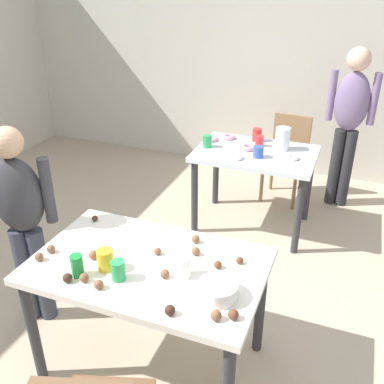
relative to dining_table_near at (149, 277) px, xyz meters
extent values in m
plane|color=tan|center=(-0.02, 0.08, -0.65)|extent=(6.40, 6.40, 0.00)
cube|color=beige|center=(-0.02, 3.28, 0.65)|extent=(6.40, 0.10, 2.60)
cube|color=silver|center=(0.00, 0.00, 0.08)|extent=(1.27, 0.79, 0.04)
cylinder|color=#2D2D33|center=(-0.57, -0.34, -0.30)|extent=(0.06, 0.06, 0.71)
cylinder|color=#2D2D33|center=(-0.57, 0.34, -0.30)|extent=(0.06, 0.06, 0.71)
cylinder|color=#2D2D33|center=(0.57, 0.34, -0.30)|extent=(0.06, 0.06, 0.71)
cube|color=silver|center=(0.16, 1.81, 0.08)|extent=(1.04, 0.72, 0.04)
cylinder|color=#2D2D33|center=(-0.30, 1.51, -0.30)|extent=(0.06, 0.06, 0.71)
cylinder|color=#2D2D33|center=(0.62, 1.51, -0.30)|extent=(0.06, 0.06, 0.71)
cylinder|color=#2D2D33|center=(-0.30, 2.11, -0.30)|extent=(0.06, 0.06, 0.71)
cylinder|color=#2D2D33|center=(0.62, 2.11, -0.30)|extent=(0.06, 0.06, 0.71)
cube|color=olive|center=(0.32, 2.45, -0.22)|extent=(0.44, 0.44, 0.04)
cube|color=olive|center=(0.34, 2.63, 0.01)|extent=(0.38, 0.08, 0.42)
cylinder|color=olive|center=(0.47, 2.27, -0.45)|extent=(0.04, 0.04, 0.41)
cylinder|color=olive|center=(0.13, 2.30, -0.45)|extent=(0.04, 0.04, 0.41)
cylinder|color=olive|center=(0.51, 2.60, -0.45)|extent=(0.04, 0.04, 0.41)
cylinder|color=olive|center=(0.17, 2.64, -0.45)|extent=(0.04, 0.04, 0.41)
cylinder|color=#383D4C|center=(-0.97, 0.07, -0.30)|extent=(0.11, 0.11, 0.70)
cylinder|color=#383D4C|center=(-0.86, 0.10, -0.30)|extent=(0.11, 0.11, 0.70)
ellipsoid|color=#333338|center=(-0.91, 0.08, 0.30)|extent=(0.37, 0.29, 0.50)
sphere|color=tan|center=(-0.91, 0.08, 0.64)|extent=(0.19, 0.19, 0.19)
cylinder|color=#333338|center=(-0.73, 0.15, 0.33)|extent=(0.09, 0.09, 0.42)
cylinder|color=#28282D|center=(0.92, 2.56, -0.26)|extent=(0.11, 0.11, 0.79)
cylinder|color=#28282D|center=(0.81, 2.56, -0.26)|extent=(0.11, 0.11, 0.79)
ellipsoid|color=slate|center=(0.87, 2.56, 0.42)|extent=(0.33, 0.21, 0.56)
sphere|color=beige|center=(0.87, 2.56, 0.81)|extent=(0.22, 0.22, 0.22)
cylinder|color=slate|center=(1.06, 2.55, 0.46)|extent=(0.07, 0.07, 0.48)
cylinder|color=slate|center=(0.68, 2.56, 0.46)|extent=(0.07, 0.07, 0.48)
cylinder|color=white|center=(0.44, -0.12, 0.14)|extent=(0.20, 0.20, 0.08)
cylinder|color=#198438|center=(-0.29, -0.23, 0.16)|extent=(0.07, 0.07, 0.12)
cube|color=silver|center=(-0.26, 0.28, 0.10)|extent=(0.17, 0.02, 0.01)
cylinder|color=yellow|center=(-0.18, -0.13, 0.15)|extent=(0.09, 0.09, 0.12)
cylinder|color=white|center=(0.22, -0.04, 0.16)|extent=(0.08, 0.08, 0.12)
cylinder|color=green|center=(-0.08, -0.18, 0.15)|extent=(0.07, 0.07, 0.11)
sphere|color=brown|center=(0.14, -0.08, 0.12)|extent=(0.05, 0.05, 0.05)
sphere|color=brown|center=(-0.56, -0.20, 0.12)|extent=(0.05, 0.05, 0.05)
sphere|color=brown|center=(0.37, 0.10, 0.12)|extent=(0.04, 0.04, 0.04)
sphere|color=#3D2319|center=(-0.31, -0.29, 0.12)|extent=(0.05, 0.05, 0.05)
sphere|color=brown|center=(0.02, 0.09, 0.12)|extent=(0.04, 0.04, 0.04)
sphere|color=brown|center=(-0.30, -0.07, 0.12)|extent=(0.05, 0.05, 0.05)
sphere|color=brown|center=(-0.13, -0.28, 0.12)|extent=(0.05, 0.05, 0.05)
sphere|color=brown|center=(0.48, -0.28, 0.12)|extent=(0.05, 0.05, 0.05)
sphere|color=brown|center=(-0.55, -0.11, 0.12)|extent=(0.05, 0.05, 0.05)
sphere|color=brown|center=(0.22, 0.17, 0.12)|extent=(0.05, 0.05, 0.05)
sphere|color=#3D2319|center=(-0.51, 0.28, 0.12)|extent=(0.04, 0.04, 0.04)
sphere|color=brown|center=(0.55, -0.24, 0.12)|extent=(0.05, 0.05, 0.05)
sphere|color=brown|center=(0.17, 0.28, 0.12)|extent=(0.05, 0.05, 0.05)
sphere|color=brown|center=(0.47, 0.18, 0.12)|extent=(0.04, 0.04, 0.04)
sphere|color=brown|center=(-0.23, -0.26, 0.12)|extent=(0.05, 0.05, 0.05)
sphere|color=#3D2319|center=(0.27, -0.32, 0.12)|extent=(0.05, 0.05, 0.05)
cylinder|color=white|center=(0.36, 1.94, 0.20)|extent=(0.13, 0.13, 0.20)
cylinder|color=green|center=(-0.28, 1.76, 0.15)|extent=(0.08, 0.08, 0.11)
cylinder|color=red|center=(0.10, 2.08, 0.16)|extent=(0.09, 0.09, 0.12)
cylinder|color=red|center=(0.15, 1.95, 0.14)|extent=(0.07, 0.07, 0.10)
cylinder|color=#3351B2|center=(0.20, 1.69, 0.14)|extent=(0.09, 0.09, 0.10)
torus|color=pink|center=(-0.16, 2.04, 0.11)|extent=(0.12, 0.12, 0.04)
torus|color=pink|center=(0.08, 1.84, 0.12)|extent=(0.13, 0.13, 0.04)
torus|color=pink|center=(-0.30, 1.93, 0.11)|extent=(0.12, 0.12, 0.04)
torus|color=white|center=(0.48, 1.75, 0.11)|extent=(0.11, 0.11, 0.03)
torus|color=white|center=(0.04, 1.59, 0.11)|extent=(0.11, 0.11, 0.03)
camera|label=1|loc=(0.93, -1.72, 1.52)|focal=40.77mm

